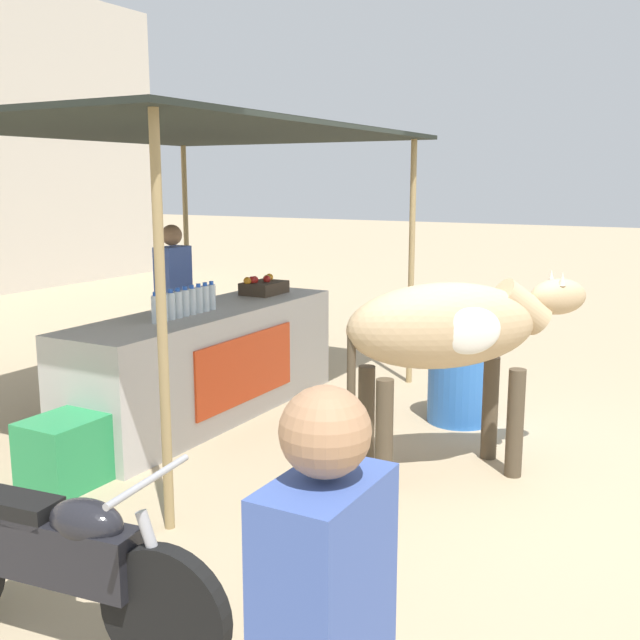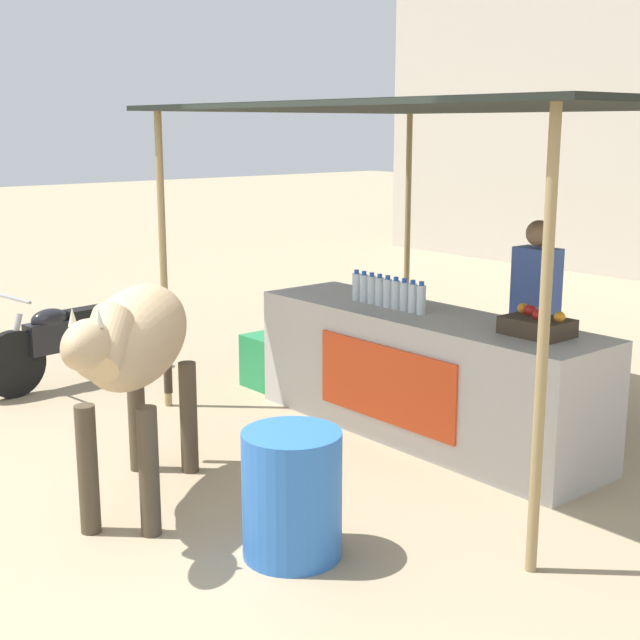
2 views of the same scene
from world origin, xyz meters
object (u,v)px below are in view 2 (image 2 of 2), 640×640
object	(u,v)px
fruit_crate	(537,325)
cooler_box	(278,362)
cow	(134,345)
vendor_behind_counter	(534,324)
motorcycle_parked	(70,339)
stall_counter	(423,374)
water_barrel	(292,494)

from	to	relation	value
fruit_crate	cooler_box	world-z (taller)	fruit_crate
cooler_box	cow	size ratio (longest dim) A/B	0.39
vendor_behind_counter	motorcycle_parked	xyz separation A→B (m)	(-3.51, -2.22, -0.42)
cow	motorcycle_parked	distance (m)	2.99
stall_counter	motorcycle_parked	distance (m)	3.38
cow	motorcycle_parked	xyz separation A→B (m)	(-2.80, 0.84, -0.61)
stall_counter	motorcycle_parked	world-z (taller)	stall_counter
cooler_box	cow	bearing A→B (deg)	-56.70
vendor_behind_counter	water_barrel	world-z (taller)	vendor_behind_counter
fruit_crate	vendor_behind_counter	size ratio (longest dim) A/B	0.27
water_barrel	cow	world-z (taller)	cow
fruit_crate	cooler_box	distance (m)	2.81
cooler_box	motorcycle_parked	xyz separation A→B (m)	(-1.34, -1.37, 0.19)
cooler_box	vendor_behind_counter	bearing A→B (deg)	21.47
motorcycle_parked	vendor_behind_counter	bearing A→B (deg)	32.38
vendor_behind_counter	motorcycle_parked	size ratio (longest dim) A/B	0.92
fruit_crate	cow	distance (m)	2.67
fruit_crate	cow	bearing A→B (deg)	-117.48
vendor_behind_counter	cooler_box	xyz separation A→B (m)	(-2.16, -0.85, -0.61)
stall_counter	cooler_box	xyz separation A→B (m)	(-1.70, -0.10, -0.24)
water_barrel	motorcycle_parked	bearing A→B (deg)	172.28
water_barrel	fruit_crate	bearing A→B (deg)	88.05
stall_counter	cooler_box	world-z (taller)	stall_counter
stall_counter	cooler_box	size ratio (longest dim) A/B	5.00
water_barrel	motorcycle_parked	size ratio (longest dim) A/B	0.40
vendor_behind_counter	motorcycle_parked	world-z (taller)	vendor_behind_counter
stall_counter	cooler_box	distance (m)	1.72
stall_counter	cooler_box	bearing A→B (deg)	-176.74
fruit_crate	water_barrel	bearing A→B (deg)	-91.95
water_barrel	motorcycle_parked	world-z (taller)	motorcycle_parked
cooler_box	cow	xyz separation A→B (m)	(1.46, -2.22, 0.79)
stall_counter	fruit_crate	xyz separation A→B (m)	(0.99, 0.06, 0.55)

